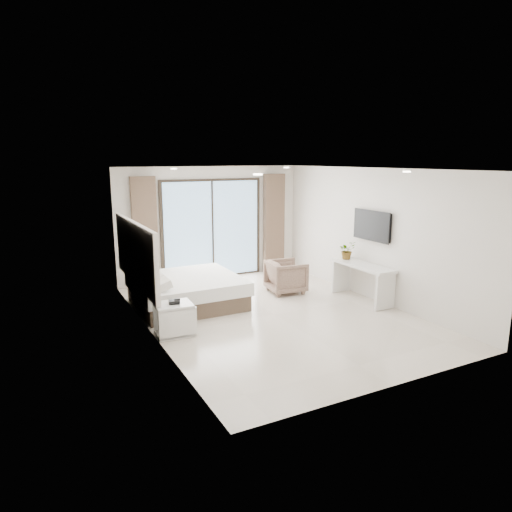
# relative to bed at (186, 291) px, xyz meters

# --- Properties ---
(ground) EXTENTS (6.20, 6.20, 0.00)m
(ground) POSITION_rel_bed_xyz_m (1.29, -1.30, -0.30)
(ground) COLOR beige
(ground) RESTS_ON ground
(room_shell) EXTENTS (4.62, 6.22, 2.72)m
(room_shell) POSITION_rel_bed_xyz_m (1.09, -0.42, 1.28)
(room_shell) COLOR silver
(room_shell) RESTS_ON ground
(bed) EXTENTS (2.03, 1.93, 0.71)m
(bed) POSITION_rel_bed_xyz_m (0.00, 0.00, 0.00)
(bed) COLOR brown
(bed) RESTS_ON ground
(nightstand) EXTENTS (0.62, 0.52, 0.54)m
(nightstand) POSITION_rel_bed_xyz_m (-0.69, -1.41, -0.03)
(nightstand) COLOR white
(nightstand) RESTS_ON ground
(phone) EXTENTS (0.20, 0.17, 0.06)m
(phone) POSITION_rel_bed_xyz_m (-0.67, -1.42, 0.28)
(phone) COLOR black
(phone) RESTS_ON nightstand
(console_desk) EXTENTS (0.48, 1.53, 0.77)m
(console_desk) POSITION_rel_bed_xyz_m (3.33, -1.34, 0.26)
(console_desk) COLOR white
(console_desk) RESTS_ON ground
(plant) EXTENTS (0.37, 0.41, 0.30)m
(plant) POSITION_rel_bed_xyz_m (3.33, -0.82, 0.62)
(plant) COLOR #33662D
(plant) RESTS_ON console_desk
(armchair) EXTENTS (0.79, 0.83, 0.78)m
(armchair) POSITION_rel_bed_xyz_m (2.24, -0.13, 0.09)
(armchair) COLOR #957861
(armchair) RESTS_ON ground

